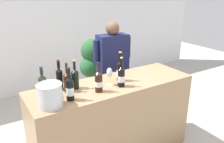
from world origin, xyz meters
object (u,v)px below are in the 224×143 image
object	(u,v)px
wine_bottle_3	(70,88)
ice_bucket	(50,95)
wine_bottle_5	(121,76)
wine_bottle_6	(67,81)
wine_bottle_1	(43,85)
potted_shrub	(94,65)
wine_bottle_2	(120,71)
wine_bottle_4	(59,78)
wine_bottle_0	(99,81)
wine_bottle_7	(75,78)
person_server	(113,76)
wine_glass	(110,73)

from	to	relation	value
wine_bottle_3	ice_bucket	size ratio (longest dim) A/B	1.45
wine_bottle_5	wine_bottle_6	world-z (taller)	wine_bottle_5
wine_bottle_1	potted_shrub	xyz separation A→B (m)	(1.25, 1.29, -0.36)
wine_bottle_1	ice_bucket	world-z (taller)	wine_bottle_1
wine_bottle_2	wine_bottle_4	distance (m)	0.72
wine_bottle_2	potted_shrub	xyz separation A→B (m)	(0.34, 1.33, -0.36)
wine_bottle_0	ice_bucket	world-z (taller)	wine_bottle_0
wine_bottle_1	wine_bottle_4	size ratio (longest dim) A/B	0.95
wine_bottle_3	wine_bottle_7	world-z (taller)	wine_bottle_3
potted_shrub	wine_bottle_4	bearing A→B (deg)	-130.90
wine_bottle_0	wine_bottle_4	world-z (taller)	wine_bottle_4
wine_bottle_1	wine_bottle_4	distance (m)	0.22
wine_bottle_7	wine_bottle_3	bearing A→B (deg)	-123.33
ice_bucket	wine_bottle_4	bearing A→B (deg)	57.03
wine_bottle_0	ice_bucket	bearing A→B (deg)	-174.34
wine_bottle_1	wine_bottle_3	world-z (taller)	wine_bottle_3
person_server	wine_bottle_4	bearing A→B (deg)	-151.52
wine_bottle_0	potted_shrub	distance (m)	1.67
wine_bottle_1	wine_bottle_3	bearing A→B (deg)	-46.18
wine_bottle_1	wine_bottle_5	world-z (taller)	wine_bottle_5
wine_bottle_1	wine_bottle_6	bearing A→B (deg)	-1.16
wine_bottle_1	wine_bottle_2	distance (m)	0.91
wine_glass	potted_shrub	distance (m)	1.52
wine_bottle_4	wine_bottle_7	xyz separation A→B (m)	(0.16, -0.05, -0.02)
wine_bottle_5	person_server	xyz separation A→B (m)	(0.41, 0.84, -0.35)
wine_bottle_4	wine_bottle_7	size ratio (longest dim) A/B	1.05
wine_bottle_4	ice_bucket	distance (m)	0.39
wine_bottle_0	wine_bottle_3	xyz separation A→B (m)	(-0.34, -0.03, 0.01)
wine_bottle_6	wine_bottle_2	bearing A→B (deg)	-3.27
person_server	wine_bottle_5	bearing A→B (deg)	-115.99
wine_bottle_2	wine_bottle_7	size ratio (longest dim) A/B	1.10
wine_bottle_6	wine_bottle_4	bearing A→B (deg)	121.45
ice_bucket	person_server	xyz separation A→B (m)	(1.24, 0.88, -0.34)
ice_bucket	person_server	distance (m)	1.56
wine_bottle_1	wine_bottle_3	distance (m)	0.30
wine_glass	potted_shrub	world-z (taller)	potted_shrub
potted_shrub	wine_bottle_6	bearing A→B (deg)	-127.40
wine_bottle_1	wine_bottle_3	xyz separation A→B (m)	(0.20, -0.21, -0.00)
wine_bottle_5	wine_bottle_3	bearing A→B (deg)	-178.40
wine_bottle_6	potted_shrub	bearing A→B (deg)	52.60
wine_glass	ice_bucket	world-z (taller)	ice_bucket
wine_bottle_3	wine_bottle_6	world-z (taller)	wine_bottle_3
wine_bottle_0	wine_bottle_4	size ratio (longest dim) A/B	0.96
person_server	wine_bottle_6	bearing A→B (deg)	-146.42
ice_bucket	wine_bottle_6	bearing A→B (deg)	41.71
wine_bottle_1	wine_bottle_6	distance (m)	0.26
wine_bottle_6	wine_bottle_3	bearing A→B (deg)	-105.15
wine_bottle_0	potted_shrub	bearing A→B (deg)	64.38
wine_bottle_6	person_server	xyz separation A→B (m)	(0.97, 0.65, -0.34)
wine_glass	person_server	world-z (taller)	person_server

